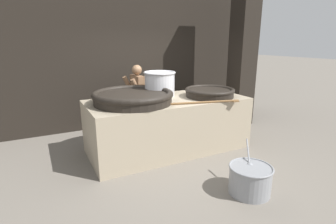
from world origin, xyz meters
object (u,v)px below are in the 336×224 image
(stock_pot, at_px, (160,83))
(prep_bowl_vegetables, at_px, (250,178))
(giant_wok_far, at_px, (210,92))
(cook, at_px, (137,97))
(giant_wok_near, at_px, (133,97))

(stock_pot, bearing_deg, prep_bowl_vegetables, -82.25)
(giant_wok_far, distance_m, prep_bowl_vegetables, 2.12)
(cook, distance_m, prep_bowl_vegetables, 3.26)
(stock_pot, bearing_deg, cook, 105.06)
(prep_bowl_vegetables, bearing_deg, giant_wok_near, 117.43)
(cook, relative_size, prep_bowl_vegetables, 2.21)
(giant_wok_near, distance_m, cook, 1.28)
(giant_wok_near, height_order, prep_bowl_vegetables, giant_wok_near)
(cook, bearing_deg, stock_pot, 102.17)
(giant_wok_far, xyz_separation_m, cook, (-1.09, 1.32, -0.26))
(giant_wok_far, xyz_separation_m, prep_bowl_vegetables, (-0.56, -1.83, -0.91))
(giant_wok_far, bearing_deg, cook, 129.64)
(giant_wok_near, height_order, cook, cook)
(stock_pot, relative_size, cook, 0.40)
(giant_wok_far, relative_size, cook, 0.62)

